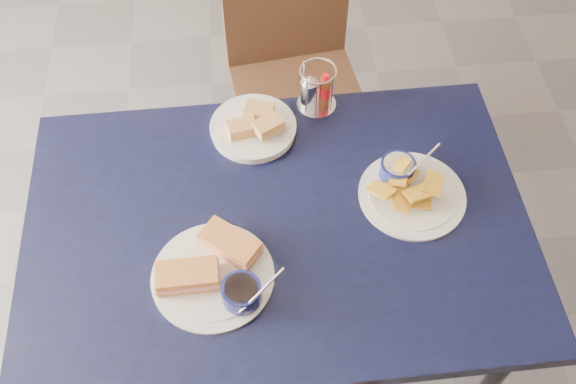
{
  "coord_description": "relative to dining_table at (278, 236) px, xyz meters",
  "views": [
    {
      "loc": [
        -0.24,
        -0.84,
        2.08
      ],
      "look_at": [
        -0.15,
        0.04,
        0.82
      ],
      "focal_mm": 40.0,
      "sensor_mm": 36.0,
      "label": 1
    }
  ],
  "objects": [
    {
      "name": "sandwich_plate",
      "position": [
        -0.15,
        -0.13,
        0.09
      ],
      "size": [
        0.31,
        0.29,
        0.12
      ],
      "color": "white",
      "rests_on": "dining_table"
    },
    {
      "name": "dining_table",
      "position": [
        0.0,
        0.0,
        0.0
      ],
      "size": [
        1.25,
        0.84,
        0.75
      ],
      "color": "black",
      "rests_on": "ground"
    },
    {
      "name": "chair_far",
      "position": [
        0.13,
        0.81,
        -0.16
      ],
      "size": [
        0.48,
        0.46,
        0.91
      ],
      "color": "#311C10",
      "rests_on": "ground"
    },
    {
      "name": "bread_basket",
      "position": [
        -0.04,
        0.3,
        0.08
      ],
      "size": [
        0.23,
        0.23,
        0.07
      ],
      "color": "white",
      "rests_on": "dining_table"
    },
    {
      "name": "plantain_plate",
      "position": [
        0.33,
        0.07,
        0.08
      ],
      "size": [
        0.27,
        0.27,
        0.12
      ],
      "color": "white",
      "rests_on": "dining_table"
    },
    {
      "name": "ground",
      "position": [
        0.18,
        -0.0,
        -0.69
      ],
      "size": [
        6.0,
        6.0,
        0.0
      ],
      "primitive_type": "plane",
      "color": "#535258",
      "rests_on": "ground"
    },
    {
      "name": "condiment_caddy",
      "position": [
        0.14,
        0.38,
        0.12
      ],
      "size": [
        0.11,
        0.11,
        0.14
      ],
      "color": "silver",
      "rests_on": "dining_table"
    }
  ]
}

